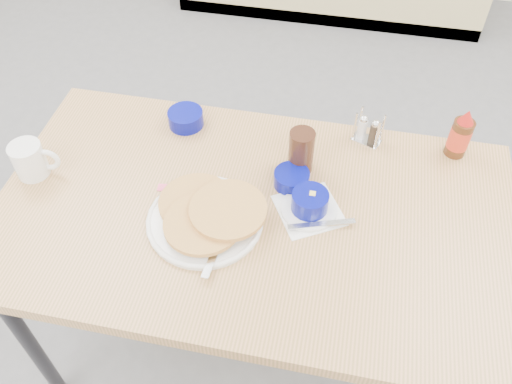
% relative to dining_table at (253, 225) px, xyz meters
% --- Properties ---
extents(dining_table, '(1.40, 0.80, 0.76)m').
position_rel_dining_table_xyz_m(dining_table, '(0.00, 0.00, 0.00)').
color(dining_table, tan).
rests_on(dining_table, ground).
extents(pancake_plate, '(0.31, 0.33, 0.05)m').
position_rel_dining_table_xyz_m(pancake_plate, '(-0.11, -0.06, 0.08)').
color(pancake_plate, white).
rests_on(pancake_plate, dining_table).
extents(coffee_mug, '(0.13, 0.09, 0.10)m').
position_rel_dining_table_xyz_m(coffee_mug, '(-0.64, 0.02, 0.11)').
color(coffee_mug, white).
rests_on(coffee_mug, dining_table).
extents(grits_setting, '(0.24, 0.22, 0.07)m').
position_rel_dining_table_xyz_m(grits_setting, '(0.15, 0.03, 0.09)').
color(grits_setting, white).
rests_on(grits_setting, dining_table).
extents(creamer_bowl, '(0.11, 0.11, 0.05)m').
position_rel_dining_table_xyz_m(creamer_bowl, '(-0.27, 0.30, 0.09)').
color(creamer_bowl, '#050A7A').
rests_on(creamer_bowl, dining_table).
extents(butter_bowl, '(0.10, 0.10, 0.04)m').
position_rel_dining_table_xyz_m(butter_bowl, '(0.09, 0.12, 0.08)').
color(butter_bowl, '#050A7A').
rests_on(butter_bowl, dining_table).
extents(amber_tumbler, '(0.09, 0.09, 0.13)m').
position_rel_dining_table_xyz_m(amber_tumbler, '(0.10, 0.18, 0.13)').
color(amber_tumbler, '#351B10').
rests_on(amber_tumbler, dining_table).
extents(condiment_caddy, '(0.10, 0.08, 0.10)m').
position_rel_dining_table_xyz_m(condiment_caddy, '(0.28, 0.34, 0.10)').
color(condiment_caddy, silver).
rests_on(condiment_caddy, dining_table).
extents(syrup_bottle, '(0.06, 0.06, 0.16)m').
position_rel_dining_table_xyz_m(syrup_bottle, '(0.54, 0.34, 0.13)').
color(syrup_bottle, '#47230F').
rests_on(syrup_bottle, dining_table).
extents(sugar_wrapper, '(0.04, 0.03, 0.00)m').
position_rel_dining_table_xyz_m(sugar_wrapper, '(-0.26, 0.03, 0.06)').
color(sugar_wrapper, '#FE5483').
rests_on(sugar_wrapper, dining_table).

